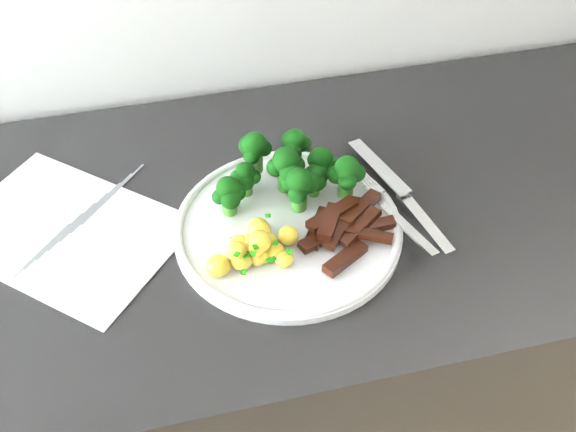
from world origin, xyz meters
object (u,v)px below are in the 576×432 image
(broccoli, at_px, (290,170))
(counter, at_px, (222,390))
(potatoes, at_px, (255,247))
(beef_strips, at_px, (344,227))
(fork, at_px, (395,214))
(recipe_paper, at_px, (66,232))
(plate, at_px, (288,227))
(knife, at_px, (411,207))

(broccoli, bearing_deg, counter, -168.63)
(potatoes, relative_size, beef_strips, 0.93)
(beef_strips, bearing_deg, fork, 7.85)
(beef_strips, bearing_deg, broccoli, 118.72)
(counter, distance_m, beef_strips, 0.49)
(potatoes, bearing_deg, recipe_paper, 155.25)
(potatoes, distance_m, beef_strips, 0.12)
(plate, height_order, potatoes, potatoes)
(beef_strips, bearing_deg, plate, 156.96)
(counter, relative_size, recipe_paper, 6.40)
(recipe_paper, distance_m, broccoli, 0.31)
(recipe_paper, bearing_deg, potatoes, -24.75)
(counter, relative_size, plate, 7.53)
(beef_strips, xyz_separation_m, knife, (0.10, 0.03, -0.01))
(beef_strips, bearing_deg, counter, 160.31)
(counter, bearing_deg, plate, -17.60)
(recipe_paper, distance_m, knife, 0.47)
(plate, distance_m, beef_strips, 0.08)
(recipe_paper, height_order, beef_strips, beef_strips)
(recipe_paper, distance_m, fork, 0.44)
(counter, relative_size, broccoli, 10.91)
(recipe_paper, height_order, fork, fork)
(plate, bearing_deg, broccoli, 73.81)
(counter, distance_m, broccoli, 0.50)
(fork, height_order, knife, fork)
(recipe_paper, bearing_deg, fork, -11.40)
(plate, xyz_separation_m, beef_strips, (0.07, -0.03, 0.01))
(knife, bearing_deg, recipe_paper, 171.34)
(broccoli, bearing_deg, beef_strips, -61.28)
(plate, bearing_deg, fork, -7.57)
(plate, relative_size, knife, 1.26)
(recipe_paper, distance_m, potatoes, 0.26)
(broccoli, distance_m, beef_strips, 0.11)
(counter, height_order, broccoli, broccoli)
(recipe_paper, height_order, broccoli, broccoli)
(plate, xyz_separation_m, potatoes, (-0.05, -0.04, 0.02))
(beef_strips, distance_m, knife, 0.11)
(recipe_paper, xyz_separation_m, potatoes, (0.23, -0.11, 0.03))
(plate, height_order, knife, knife)
(counter, xyz_separation_m, knife, (0.29, -0.04, 0.44))
(fork, bearing_deg, broccoli, 146.71)
(broccoli, xyz_separation_m, beef_strips, (0.05, -0.09, -0.03))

